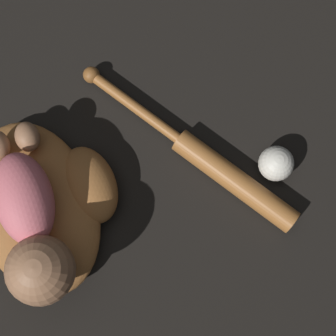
{
  "coord_description": "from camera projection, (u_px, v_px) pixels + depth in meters",
  "views": [
    {
      "loc": [
        0.22,
        0.16,
        1.1
      ],
      "look_at": [
        -0.0,
        0.25,
        0.07
      ],
      "focal_mm": 60.0,
      "sensor_mm": 36.0,
      "label": 1
    }
  ],
  "objects": [
    {
      "name": "ground_plane",
      "position": [
        52.0,
        220.0,
        1.1
      ],
      "size": [
        6.0,
        6.0,
        0.0
      ],
      "primitive_type": "plane",
      "color": "black"
    },
    {
      "name": "baseball_glove",
      "position": [
        45.0,
        203.0,
        1.07
      ],
      "size": [
        0.36,
        0.28,
        0.08
      ],
      "color": "#935B2D",
      "rests_on": "ground"
    },
    {
      "name": "baby_figure",
      "position": [
        31.0,
        227.0,
        0.97
      ],
      "size": [
        0.34,
        0.13,
        0.12
      ],
      "color": "#D16670",
      "rests_on": "baseball_glove"
    },
    {
      "name": "baseball_bat",
      "position": [
        213.0,
        165.0,
        1.1
      ],
      "size": [
        0.46,
        0.3,
        0.05
      ],
      "color": "#9E602D",
      "rests_on": "ground"
    },
    {
      "name": "baseball",
      "position": [
        276.0,
        163.0,
        1.09
      ],
      "size": [
        0.07,
        0.07,
        0.07
      ],
      "color": "silver",
      "rests_on": "ground"
    }
  ]
}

